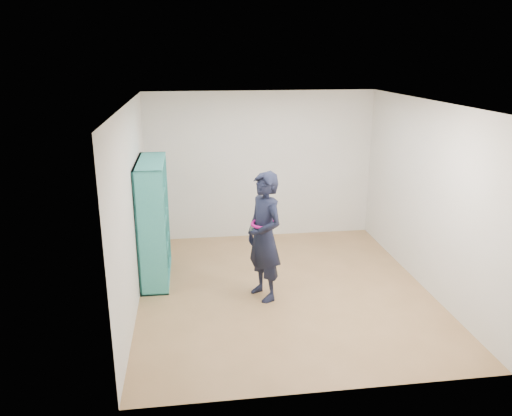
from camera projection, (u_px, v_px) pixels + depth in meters
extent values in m
plane|color=olive|center=(284.00, 290.00, 7.05)|extent=(4.50, 4.50, 0.00)
plane|color=white|center=(287.00, 103.00, 6.28)|extent=(4.50, 4.50, 0.00)
cube|color=silver|center=(132.00, 208.00, 6.41)|extent=(0.02, 4.50, 2.60)
cube|color=silver|center=(426.00, 196.00, 6.93)|extent=(0.02, 4.50, 2.60)
cube|color=silver|center=(261.00, 166.00, 8.80)|extent=(4.00, 0.02, 2.60)
cube|color=silver|center=(332.00, 271.00, 4.54)|extent=(4.00, 0.02, 2.60)
cube|color=teal|center=(151.00, 236.00, 6.62)|extent=(0.39, 0.03, 1.76)
cube|color=teal|center=(156.00, 207.00, 7.84)|extent=(0.39, 0.03, 1.76)
cube|color=teal|center=(157.00, 275.00, 7.49)|extent=(0.39, 1.32, 0.03)
cube|color=teal|center=(150.00, 162.00, 6.98)|extent=(0.39, 1.32, 0.03)
cube|color=teal|center=(141.00, 221.00, 7.21)|extent=(0.03, 1.32, 1.76)
cube|color=teal|center=(153.00, 225.00, 7.03)|extent=(0.36, 0.03, 1.71)
cube|color=teal|center=(155.00, 216.00, 7.43)|extent=(0.36, 0.03, 1.71)
cube|color=teal|center=(155.00, 248.00, 7.36)|extent=(0.36, 1.27, 0.03)
cube|color=teal|center=(154.00, 220.00, 7.23)|extent=(0.36, 1.27, 0.03)
cube|color=teal|center=(152.00, 192.00, 7.11)|extent=(0.36, 1.27, 0.03)
cube|color=beige|center=(157.00, 284.00, 7.07)|extent=(0.24, 0.15, 0.06)
cube|color=black|center=(155.00, 250.00, 6.86)|extent=(0.20, 0.18, 0.28)
cube|color=maroon|center=(153.00, 220.00, 6.73)|extent=(0.20, 0.18, 0.30)
cube|color=silver|center=(151.00, 197.00, 6.69)|extent=(0.24, 0.15, 0.06)
cube|color=navy|center=(159.00, 267.00, 7.38)|extent=(0.20, 0.18, 0.27)
cube|color=brown|center=(157.00, 239.00, 7.25)|extent=(0.20, 0.18, 0.29)
cube|color=#BFB28C|center=(155.00, 216.00, 7.21)|extent=(0.24, 0.15, 0.09)
cube|color=#26594C|center=(153.00, 181.00, 7.00)|extent=(0.20, 0.18, 0.31)
cube|color=beige|center=(160.00, 256.00, 7.79)|extent=(0.20, 0.18, 0.24)
cube|color=black|center=(158.00, 235.00, 7.74)|extent=(0.24, 0.15, 0.06)
cube|color=maroon|center=(157.00, 203.00, 7.53)|extent=(0.20, 0.18, 0.28)
cube|color=silver|center=(155.00, 177.00, 7.41)|extent=(0.20, 0.18, 0.25)
imported|color=black|center=(264.00, 237.00, 6.60)|extent=(0.65, 0.76, 1.75)
torus|color=#B30D73|center=(264.00, 224.00, 6.54)|extent=(0.48, 0.48, 0.04)
cube|color=silver|center=(252.00, 228.00, 6.57)|extent=(0.06, 0.08, 0.14)
cube|color=black|center=(252.00, 228.00, 6.57)|extent=(0.06, 0.08, 0.13)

